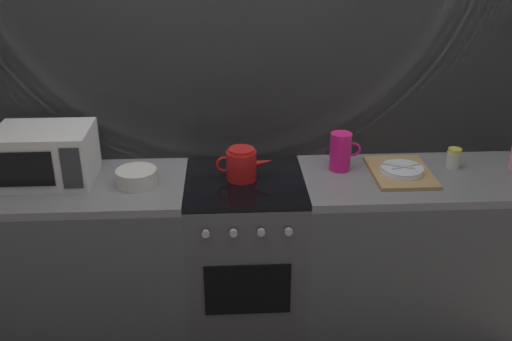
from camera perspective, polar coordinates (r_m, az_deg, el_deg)
ground_plane at (r=3.39m, az=-1.00°, el=-14.83°), size 8.00×8.00×0.00m
back_wall at (r=3.10m, az=-1.39°, el=6.67°), size 3.60×0.05×2.40m
counter_left at (r=3.23m, az=-17.43°, el=-8.50°), size 1.20×0.60×0.90m
stove_unit at (r=3.12m, az=-1.06°, el=-8.43°), size 0.60×0.63×0.90m
counter_right at (r=3.27m, az=15.04°, el=-7.67°), size 1.20×0.60×0.90m
microwave at (r=3.03m, az=-20.06°, el=1.44°), size 0.46×0.35×0.27m
kettle at (r=2.88m, az=-1.42°, el=0.62°), size 0.28×0.15×0.17m
mixing_bowl at (r=2.90m, az=-11.69°, el=-0.65°), size 0.20×0.20×0.08m
pitcher at (r=3.01m, az=8.36°, el=1.87°), size 0.16×0.11×0.20m
dish_pile at (r=3.04m, az=14.13°, el=-0.08°), size 0.30×0.40×0.06m
spice_jar at (r=3.20m, az=18.93°, el=1.16°), size 0.08×0.08×0.10m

